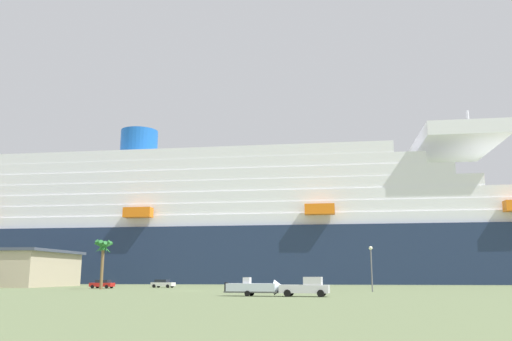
{
  "coord_description": "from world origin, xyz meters",
  "views": [
    {
      "loc": [
        22.6,
        -80.71,
        2.35
      ],
      "look_at": [
        4.24,
        41.98,
        27.45
      ],
      "focal_mm": 36.52,
      "sensor_mm": 36.0,
      "label": 1
    }
  ],
  "objects_px": {
    "cruise_ship": "(239,229)",
    "street_lamp": "(371,261)",
    "parked_car_black_coupe": "(14,283)",
    "palm_tree": "(103,250)",
    "small_boat_on_trailer": "(257,288)",
    "parked_car_red_hatchback": "(102,284)",
    "pickup_truck": "(307,287)",
    "parked_car_white_van": "(163,283)"
  },
  "relations": [
    {
      "from": "small_boat_on_trailer",
      "to": "parked_car_black_coupe",
      "type": "distance_m",
      "value": 64.45
    },
    {
      "from": "cruise_ship",
      "to": "street_lamp",
      "type": "bearing_deg",
      "value": -66.16
    },
    {
      "from": "parked_car_red_hatchback",
      "to": "palm_tree",
      "type": "bearing_deg",
      "value": -67.11
    },
    {
      "from": "parked_car_black_coupe",
      "to": "parked_car_white_van",
      "type": "bearing_deg",
      "value": 8.02
    },
    {
      "from": "cruise_ship",
      "to": "palm_tree",
      "type": "height_order",
      "value": "cruise_ship"
    },
    {
      "from": "parked_car_black_coupe",
      "to": "palm_tree",
      "type": "bearing_deg",
      "value": -21.82
    },
    {
      "from": "pickup_truck",
      "to": "small_boat_on_trailer",
      "type": "height_order",
      "value": "pickup_truck"
    },
    {
      "from": "small_boat_on_trailer",
      "to": "parked_car_red_hatchback",
      "type": "height_order",
      "value": "small_boat_on_trailer"
    },
    {
      "from": "palm_tree",
      "to": "parked_car_white_van",
      "type": "bearing_deg",
      "value": 62.41
    },
    {
      "from": "parked_car_white_van",
      "to": "parked_car_red_hatchback",
      "type": "distance_m",
      "value": 11.68
    },
    {
      "from": "pickup_truck",
      "to": "palm_tree",
      "type": "bearing_deg",
      "value": 144.04
    },
    {
      "from": "parked_car_red_hatchback",
      "to": "street_lamp",
      "type": "bearing_deg",
      "value": -16.01
    },
    {
      "from": "street_lamp",
      "to": "parked_car_black_coupe",
      "type": "height_order",
      "value": "street_lamp"
    },
    {
      "from": "parked_car_black_coupe",
      "to": "parked_car_white_van",
      "type": "height_order",
      "value": "same"
    },
    {
      "from": "small_boat_on_trailer",
      "to": "street_lamp",
      "type": "bearing_deg",
      "value": 52.59
    },
    {
      "from": "parked_car_white_van",
      "to": "palm_tree",
      "type": "bearing_deg",
      "value": -117.59
    },
    {
      "from": "palm_tree",
      "to": "small_boat_on_trailer",
      "type": "bearing_deg",
      "value": -40.08
    },
    {
      "from": "pickup_truck",
      "to": "street_lamp",
      "type": "relative_size",
      "value": 0.86
    },
    {
      "from": "palm_tree",
      "to": "street_lamp",
      "type": "xyz_separation_m",
      "value": [
        45.82,
        -7.73,
        -2.42
      ]
    },
    {
      "from": "palm_tree",
      "to": "street_lamp",
      "type": "distance_m",
      "value": 46.53
    },
    {
      "from": "palm_tree",
      "to": "cruise_ship",
      "type": "bearing_deg",
      "value": 80.6
    },
    {
      "from": "cruise_ship",
      "to": "street_lamp",
      "type": "distance_m",
      "value": 85.6
    },
    {
      "from": "cruise_ship",
      "to": "pickup_truck",
      "type": "height_order",
      "value": "cruise_ship"
    },
    {
      "from": "small_boat_on_trailer",
      "to": "street_lamp",
      "type": "xyz_separation_m",
      "value": [
        14.34,
        18.75,
        3.49
      ]
    },
    {
      "from": "small_boat_on_trailer",
      "to": "parked_car_black_coupe",
      "type": "bearing_deg",
      "value": 146.64
    },
    {
      "from": "palm_tree",
      "to": "parked_car_black_coupe",
      "type": "height_order",
      "value": "palm_tree"
    },
    {
      "from": "parked_car_black_coupe",
      "to": "parked_car_red_hatchback",
      "type": "bearing_deg",
      "value": -8.05
    },
    {
      "from": "parked_car_white_van",
      "to": "parked_car_black_coupe",
      "type": "bearing_deg",
      "value": -171.98
    },
    {
      "from": "small_boat_on_trailer",
      "to": "street_lamp",
      "type": "height_order",
      "value": "street_lamp"
    },
    {
      "from": "palm_tree",
      "to": "parked_car_black_coupe",
      "type": "bearing_deg",
      "value": 158.18
    },
    {
      "from": "pickup_truck",
      "to": "small_boat_on_trailer",
      "type": "xyz_separation_m",
      "value": [
        -5.72,
        0.5,
        -0.08
      ]
    },
    {
      "from": "cruise_ship",
      "to": "parked_car_white_van",
      "type": "distance_m",
      "value": 59.0
    },
    {
      "from": "parked_car_white_van",
      "to": "street_lamp",
      "type": "bearing_deg",
      "value": -28.07
    },
    {
      "from": "cruise_ship",
      "to": "parked_car_black_coupe",
      "type": "distance_m",
      "value": 71.36
    },
    {
      "from": "parked_car_red_hatchback",
      "to": "parked_car_white_van",
      "type": "bearing_deg",
      "value": 36.23
    },
    {
      "from": "pickup_truck",
      "to": "street_lamp",
      "type": "distance_m",
      "value": 21.37
    },
    {
      "from": "parked_car_white_van",
      "to": "cruise_ship",
      "type": "bearing_deg",
      "value": 85.23
    },
    {
      "from": "pickup_truck",
      "to": "palm_tree",
      "type": "height_order",
      "value": "palm_tree"
    },
    {
      "from": "parked_car_black_coupe",
      "to": "street_lamp",
      "type": "bearing_deg",
      "value": -13.75
    },
    {
      "from": "cruise_ship",
      "to": "parked_car_black_coupe",
      "type": "relative_size",
      "value": 53.16
    },
    {
      "from": "cruise_ship",
      "to": "palm_tree",
      "type": "xyz_separation_m",
      "value": [
        -11.56,
        -69.81,
        -9.39
      ]
    },
    {
      "from": "pickup_truck",
      "to": "parked_car_red_hatchback",
      "type": "height_order",
      "value": "pickup_truck"
    }
  ]
}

